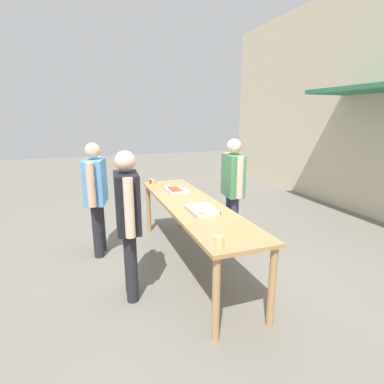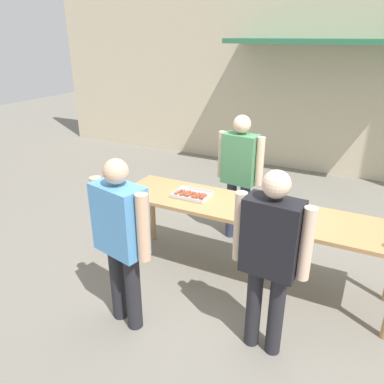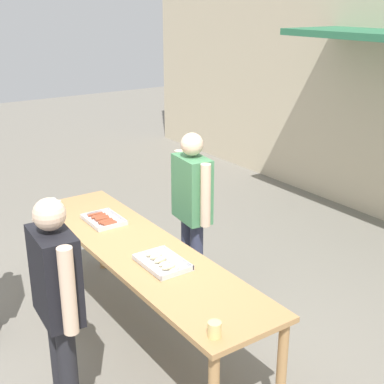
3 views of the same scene
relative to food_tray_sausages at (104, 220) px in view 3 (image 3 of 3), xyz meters
The scene contains 9 objects.
ground_plane 1.11m from the food_tray_sausages, ahead, with size 24.00×24.00×0.00m, color slate.
serving_table 0.68m from the food_tray_sausages, ahead, with size 2.91×0.70×0.87m.
food_tray_sausages is the anchor object (origin of this frame).
food_tray_buns 1.02m from the food_tray_sausages, ahead, with size 0.43×0.29×0.06m.
condiment_jar_mustard 0.69m from the food_tray_sausages, 160.23° to the right, with size 0.07×0.07×0.08m.
condiment_jar_ketchup 0.60m from the food_tray_sausages, 158.91° to the right, with size 0.07×0.07×0.08m.
beer_cup 2.00m from the food_tray_sausages, ahead, with size 0.08×0.08×0.10m.
person_server_behind_table 0.85m from the food_tray_sausages, 72.60° to the left, with size 0.61×0.27×1.64m.
person_customer_with_cup 1.42m from the food_tray_sausages, 37.91° to the right, with size 0.62×0.27×1.62m.
Camera 3 is at (3.49, -1.89, 2.78)m, focal length 50.00 mm.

